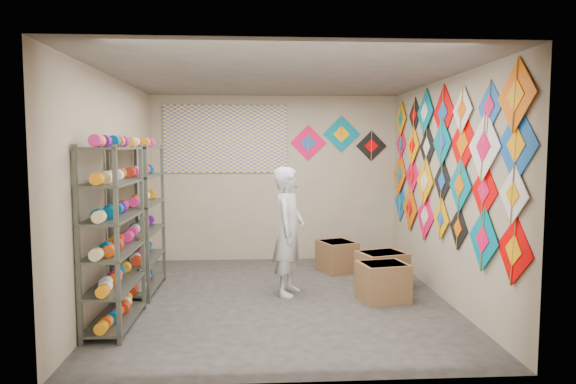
{
  "coord_description": "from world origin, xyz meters",
  "views": [
    {
      "loc": [
        -0.29,
        -6.18,
        1.88
      ],
      "look_at": [
        0.1,
        0.3,
        1.3
      ],
      "focal_mm": 32.0,
      "sensor_mm": 36.0,
      "label": 1
    }
  ],
  "objects": [
    {
      "name": "room_walls",
      "position": [
        0.0,
        0.0,
        1.64
      ],
      "size": [
        4.5,
        4.5,
        4.5
      ],
      "color": "tan",
      "rests_on": "ground"
    },
    {
      "name": "ground",
      "position": [
        0.0,
        0.0,
        0.0
      ],
      "size": [
        4.5,
        4.5,
        0.0
      ],
      "primitive_type": "plane",
      "color": "#2C2926"
    },
    {
      "name": "shopkeeper",
      "position": [
        0.11,
        0.21,
        0.81
      ],
      "size": [
        0.81,
        0.72,
        1.62
      ],
      "primitive_type": "imported",
      "rotation": [
        0.0,
        0.0,
        1.27
      ],
      "color": "silver",
      "rests_on": "ground"
    },
    {
      "name": "kite_wall_display",
      "position": [
        1.98,
        -0.03,
        1.65
      ],
      "size": [
        0.06,
        4.35,
        2.06
      ],
      "color": "#E50001",
      "rests_on": "room_walls"
    },
    {
      "name": "poster",
      "position": [
        -0.8,
        2.23,
        2.0
      ],
      "size": [
        2.0,
        0.01,
        1.1
      ],
      "primitive_type": "cube",
      "color": "#5F50AE",
      "rests_on": "room_walls"
    },
    {
      "name": "shelf_rack_front",
      "position": [
        -1.78,
        -0.85,
        0.95
      ],
      "size": [
        0.4,
        1.1,
        1.9
      ],
      "primitive_type": "cube",
      "color": "#4C5147",
      "rests_on": "ground"
    },
    {
      "name": "carton_a",
      "position": [
        1.23,
        -0.14,
        0.23
      ],
      "size": [
        0.64,
        0.56,
        0.47
      ],
      "primitive_type": "cube",
      "rotation": [
        0.0,
        0.0,
        0.19
      ],
      "color": "brown",
      "rests_on": "ground"
    },
    {
      "name": "back_wall_kites",
      "position": [
        1.04,
        2.24,
        1.98
      ],
      "size": [
        1.6,
        0.02,
        0.76
      ],
      "color": "#FB054E",
      "rests_on": "room_walls"
    },
    {
      "name": "string_spools",
      "position": [
        -1.78,
        -0.2,
        1.05
      ],
      "size": [
        0.12,
        2.36,
        0.12
      ],
      "color": "#FF298A",
      "rests_on": "ground"
    },
    {
      "name": "shelf_rack_back",
      "position": [
        -1.78,
        0.45,
        0.95
      ],
      "size": [
        0.4,
        1.1,
        1.9
      ],
      "primitive_type": "cube",
      "color": "#4C5147",
      "rests_on": "ground"
    },
    {
      "name": "carton_c",
      "position": [
        0.9,
        1.35,
        0.23
      ],
      "size": [
        0.63,
        0.65,
        0.46
      ],
      "primitive_type": "cube",
      "rotation": [
        0.0,
        0.0,
        0.35
      ],
      "color": "brown",
      "rests_on": "ground"
    },
    {
      "name": "carton_b",
      "position": [
        1.36,
        0.42,
        0.24
      ],
      "size": [
        0.7,
        0.63,
        0.48
      ],
      "primitive_type": "cube",
      "rotation": [
        0.0,
        0.0,
        0.3
      ],
      "color": "brown",
      "rests_on": "ground"
    }
  ]
}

